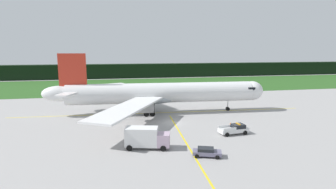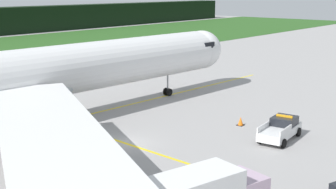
% 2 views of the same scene
% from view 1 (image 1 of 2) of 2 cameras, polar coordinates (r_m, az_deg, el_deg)
% --- Properties ---
extents(ground, '(320.00, 320.00, 0.00)m').
position_cam_1_polar(ground, '(56.68, 1.18, -6.07)').
color(ground, '#999695').
extents(grass_verge, '(320.00, 49.45, 0.04)m').
position_cam_1_polar(grass_verge, '(115.82, -5.20, 2.03)').
color(grass_verge, '#28541E').
rests_on(grass_verge, ground).
extents(distant_tree_line, '(288.00, 7.00, 7.40)m').
position_cam_1_polar(distant_tree_line, '(147.09, -6.51, 5.08)').
color(distant_tree_line, black).
rests_on(distant_tree_line, ground).
extents(taxiway_centerline_main, '(71.16, 3.87, 0.01)m').
position_cam_1_polar(taxiway_centerline_main, '(65.51, -1.39, -3.90)').
color(taxiway_centerline_main, yellow).
rests_on(taxiway_centerline_main, ground).
extents(taxiway_centerline_spur, '(2.03, 34.44, 0.01)m').
position_cam_1_polar(taxiway_centerline_spur, '(46.22, 3.59, -9.78)').
color(taxiway_centerline_spur, yellow).
rests_on(taxiway_centerline_spur, ground).
extents(airliner, '(53.57, 49.66, 14.43)m').
position_cam_1_polar(airliner, '(64.45, -2.20, 0.22)').
color(airliner, silver).
rests_on(airliner, ground).
extents(ops_pickup_truck, '(5.61, 2.77, 1.94)m').
position_cam_1_polar(ops_pickup_truck, '(50.77, 14.02, -7.19)').
color(ops_pickup_truck, silver).
rests_on(ops_pickup_truck, ground).
extents(catering_truck, '(7.27, 4.02, 3.52)m').
position_cam_1_polar(catering_truck, '(42.32, -4.68, -9.11)').
color(catering_truck, '#B69BB2').
rests_on(catering_truck, ground).
extents(staff_car, '(4.46, 2.97, 1.30)m').
position_cam_1_polar(staff_car, '(39.90, 8.27, -12.03)').
color(staff_car, slate).
rests_on(staff_car, ground).
extents(apron_cone, '(0.65, 0.65, 0.81)m').
position_cam_1_polar(apron_cone, '(55.60, 13.19, -6.22)').
color(apron_cone, black).
rests_on(apron_cone, ground).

